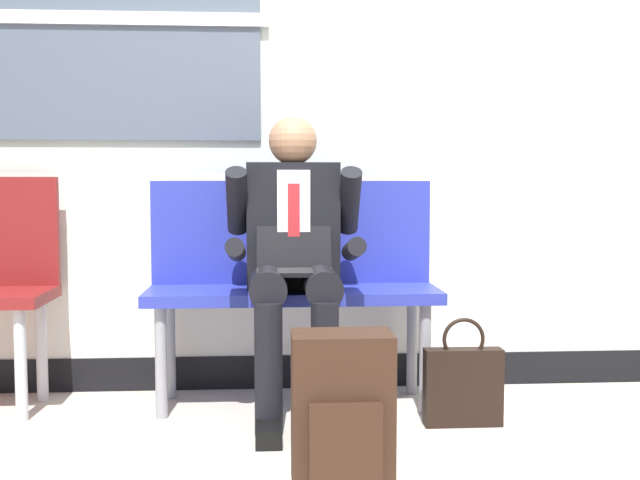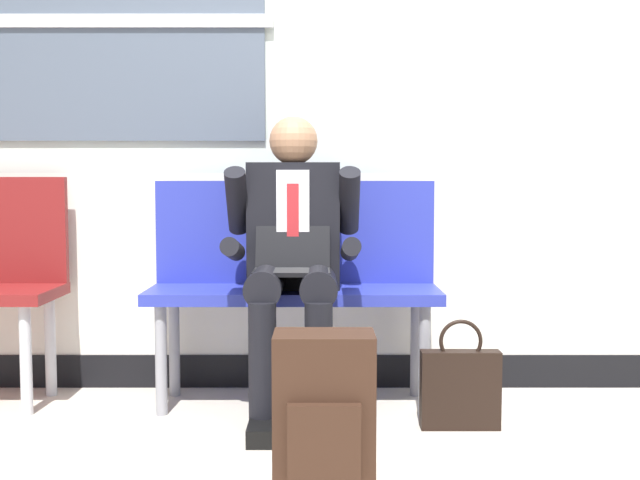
# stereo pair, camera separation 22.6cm
# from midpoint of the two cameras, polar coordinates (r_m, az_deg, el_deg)

# --- Properties ---
(ground_plane) EXTENTS (18.00, 18.00, 0.00)m
(ground_plane) POSITION_cam_midpoint_polar(r_m,az_deg,el_deg) (3.13, 0.12, -14.12)
(ground_plane) COLOR #B2A899
(station_wall) EXTENTS (5.77, 0.16, 2.89)m
(station_wall) POSITION_cam_midpoint_polar(r_m,az_deg,el_deg) (3.77, -0.94, 11.11)
(station_wall) COLOR beige
(station_wall) RESTS_ON ground
(bench_with_person) EXTENTS (1.28, 0.42, 0.99)m
(bench_with_person) POSITION_cam_midpoint_polar(r_m,az_deg,el_deg) (3.49, -3.88, -2.32)
(bench_with_person) COLOR #28339E
(bench_with_person) RESTS_ON ground
(person_seated) EXTENTS (0.57, 0.70, 1.27)m
(person_seated) POSITION_cam_midpoint_polar(r_m,az_deg,el_deg) (3.28, -3.89, -1.00)
(person_seated) COLOR black
(person_seated) RESTS_ON ground
(backpack) EXTENTS (0.33, 0.24, 0.50)m
(backpack) POSITION_cam_midpoint_polar(r_m,az_deg,el_deg) (2.58, -0.93, -12.44)
(backpack) COLOR #331E14
(backpack) RESTS_ON ground
(handbag) EXTENTS (0.32, 0.08, 0.44)m
(handbag) POSITION_cam_midpoint_polar(r_m,az_deg,el_deg) (3.24, 8.45, -10.45)
(handbag) COLOR black
(handbag) RESTS_ON ground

